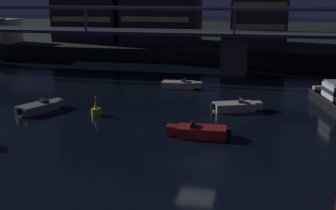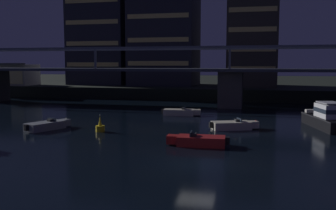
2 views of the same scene
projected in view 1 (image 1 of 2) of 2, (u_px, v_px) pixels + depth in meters
The scene contains 9 objects.
ground_plane at pixel (196, 164), 28.98m from camera, with size 400.00×400.00×0.00m, color black.
far_riverbank at pixel (248, 36), 106.59m from camera, with size 240.00×80.00×2.20m, color black.
river_bridge at pixel (235, 43), 60.40m from camera, with size 90.77×6.40×9.38m.
cabin_cruiser_near_left at pixel (336, 99), 42.49m from camera, with size 4.39×9.37×2.79m.
speedboat_near_center at pixel (236, 106), 42.13m from camera, with size 5.07×3.13×1.16m.
speedboat_mid_center at pixel (40, 107), 41.87m from camera, with size 3.23×5.02×1.16m.
speedboat_mid_right at pixel (199, 131), 34.50m from camera, with size 5.22×1.99×1.16m.
speedboat_far_left at pixel (180, 85), 52.28m from camera, with size 5.23×2.12×1.16m.
channel_buoy at pixel (96, 110), 40.67m from camera, with size 0.90×0.90×1.76m.
Camera 1 is at (4.05, -26.82, 11.11)m, focal length 45.83 mm.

